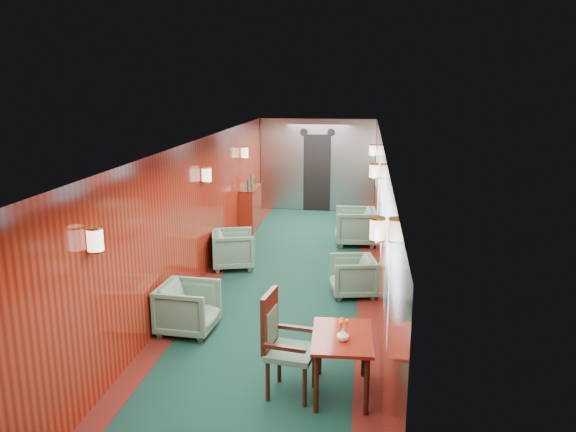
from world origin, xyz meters
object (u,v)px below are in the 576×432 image
object	(u,v)px
dining_table	(342,345)
credenza	(250,208)
side_chair	(282,340)
armchair_left_far	(233,249)
armchair_right_near	(353,276)
armchair_left_near	(188,308)
armchair_right_far	(355,226)

from	to	relation	value
dining_table	credenza	xyz separation A→B (m)	(-2.41, 6.74, -0.08)
side_chair	armchair_left_far	distance (m)	4.36
armchair_left_far	armchair_right_near	bearing A→B (deg)	-132.00
dining_table	credenza	bearing A→B (deg)	107.22
armchair_left_near	armchair_right_far	bearing A→B (deg)	-21.75
credenza	armchair_right_near	bearing A→B (deg)	-57.23
armchair_right_near	armchair_right_far	bearing A→B (deg)	169.01
armchair_right_near	credenza	bearing A→B (deg)	-158.70
side_chair	armchair_left_far	xyz separation A→B (m)	(-1.51, 4.08, -0.28)
dining_table	armchair_right_far	distance (m)	5.83
credenza	armchair_right_far	size ratio (longest dim) A/B	1.50
armchair_left_far	armchair_right_near	size ratio (longest dim) A/B	1.10
dining_table	armchair_right_far	world-z (taller)	armchair_right_far
credenza	armchair_left_far	size ratio (longest dim) A/B	1.66
armchair_left_near	armchair_right_far	distance (m)	5.04
side_chair	armchair_left_near	xyz separation A→B (m)	(-1.49, 1.35, -0.29)
side_chair	armchair_right_far	distance (m)	5.95
armchair_left_near	armchair_right_near	distance (m)	2.74
dining_table	armchair_right_near	bearing A→B (deg)	86.82
side_chair	armchair_right_far	bearing A→B (deg)	92.20
dining_table	credenza	distance (m)	7.16
side_chair	armchair_left_far	bearing A→B (deg)	118.93
armchair_right_far	credenza	bearing A→B (deg)	-114.33
armchair_left_far	armchair_left_near	bearing A→B (deg)	164.38
dining_table	side_chair	world-z (taller)	side_chair
armchair_right_far	side_chair	bearing A→B (deg)	-10.16
armchair_right_near	armchair_right_far	world-z (taller)	armchair_right_far
armchair_right_near	armchair_right_far	size ratio (longest dim) A/B	0.83
dining_table	credenza	world-z (taller)	credenza
armchair_right_far	dining_table	bearing A→B (deg)	-3.90
side_chair	armchair_left_near	size ratio (longest dim) A/B	1.54
credenza	armchair_right_near	xyz separation A→B (m)	(2.44, -3.80, -0.18)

